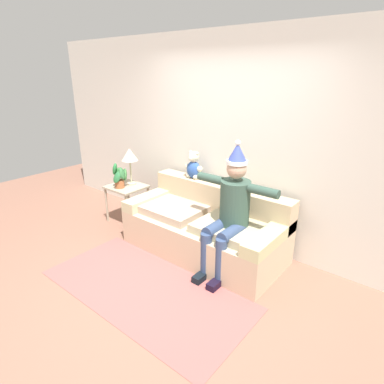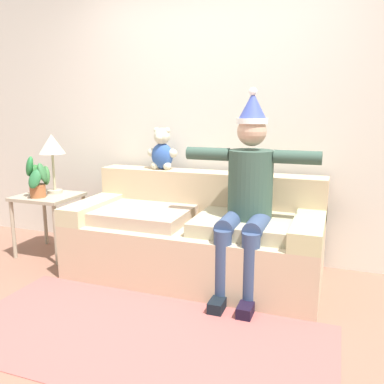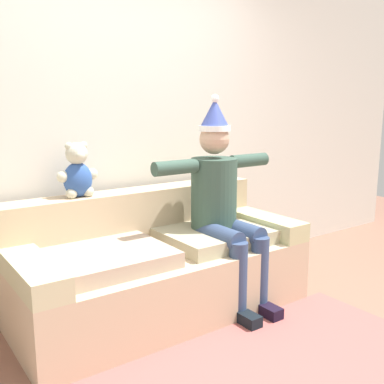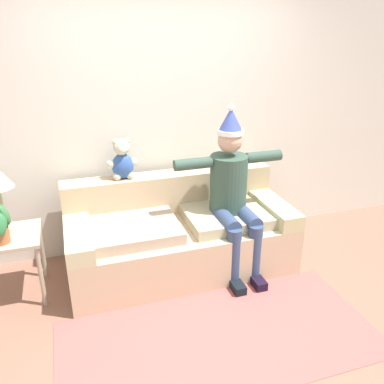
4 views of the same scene
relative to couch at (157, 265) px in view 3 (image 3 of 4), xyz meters
The scene contains 6 objects.
ground_plane 1.05m from the couch, 90.00° to the right, with size 10.00×10.00×0.00m, color #8A5D4B.
back_wall 1.16m from the couch, 90.00° to the left, with size 7.00×0.10×2.70m, color silver.
couch is the anchor object (origin of this frame).
person_seated 0.66m from the couch, 19.71° to the right, with size 1.02×0.77×1.53m.
teddy_bear 0.86m from the couch, 145.98° to the left, with size 0.29×0.17×0.38m.
area_rug 1.12m from the couch, 90.00° to the right, with size 2.34×1.11×0.01m, color #AA5550.
Camera 3 is at (-1.57, -1.63, 1.46)m, focal length 42.03 mm.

